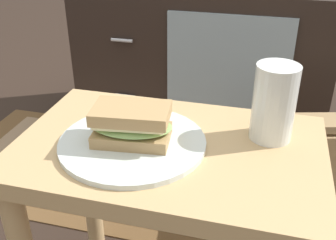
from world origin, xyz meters
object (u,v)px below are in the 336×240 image
object	(u,v)px
tv_cabinet	(204,56)
beer_glass	(274,104)
sandwich_front	(132,124)
paper_bag	(312,170)
plate	(133,142)

from	to	relation	value
tv_cabinet	beer_glass	world-z (taller)	beer_glass
tv_cabinet	sandwich_front	size ratio (longest dim) A/B	6.24
tv_cabinet	sandwich_front	distance (m)	0.99
beer_glass	paper_bag	size ratio (longest dim) A/B	0.42
sandwich_front	plate	bearing A→B (deg)	90.00
beer_glass	plate	bearing A→B (deg)	-159.02
paper_bag	plate	bearing A→B (deg)	-130.59
plate	beer_glass	distance (m)	0.26
sandwich_front	paper_bag	distance (m)	0.68
plate	paper_bag	size ratio (longest dim) A/B	0.79
beer_glass	paper_bag	xyz separation A→B (m)	(0.14, 0.35, -0.37)
tv_cabinet	plate	bearing A→B (deg)	-87.90
tv_cabinet	plate	distance (m)	0.98
sandwich_front	paper_bag	xyz separation A→B (m)	(0.38, 0.44, -0.34)
tv_cabinet	beer_glass	size ratio (longest dim) A/B	6.74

